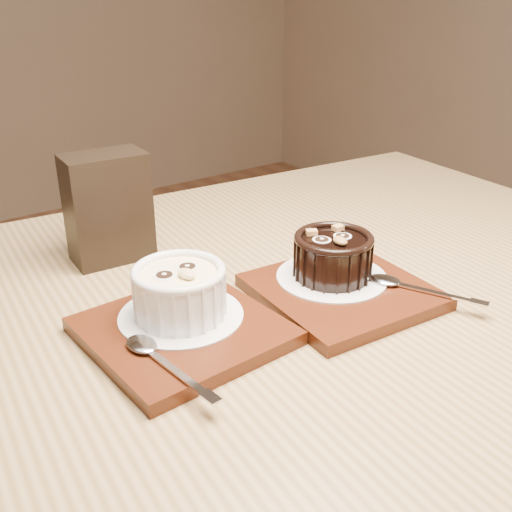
{
  "coord_description": "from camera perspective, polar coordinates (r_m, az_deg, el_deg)",
  "views": [
    {
      "loc": [
        -0.38,
        -0.45,
        1.09
      ],
      "look_at": [
        -0.03,
        0.02,
        0.81
      ],
      "focal_mm": 42.0,
      "sensor_mm": 36.0,
      "label": 1
    }
  ],
  "objects": [
    {
      "name": "table",
      "position": [
        0.73,
        -0.71,
        -10.73
      ],
      "size": [
        1.27,
        0.91,
        0.75
      ],
      "rotation": [
        0.0,
        0.0,
        -0.09
      ],
      "color": "olive",
      "rests_on": "ground"
    },
    {
      "name": "tray_left",
      "position": [
        0.62,
        -7.0,
        -7.12
      ],
      "size": [
        0.19,
        0.19,
        0.01
      ],
      "primitive_type": "cube",
      "rotation": [
        0.0,
        0.0,
        0.05
      ],
      "color": "#491D0C",
      "rests_on": "table"
    },
    {
      "name": "spoon_left",
      "position": [
        0.56,
        -8.9,
        -9.75
      ],
      "size": [
        0.04,
        0.14,
        0.01
      ],
      "primitive_type": null,
      "rotation": [
        0.0,
        0.0,
        0.1
      ],
      "color": "silver",
      "rests_on": "tray_left"
    },
    {
      "name": "tray_right",
      "position": [
        0.7,
        8.17,
        -3.38
      ],
      "size": [
        0.19,
        0.19,
        0.01
      ],
      "primitive_type": "cube",
      "rotation": [
        0.0,
        0.0,
        -0.09
      ],
      "color": "#491D0C",
      "rests_on": "table"
    },
    {
      "name": "doily_right",
      "position": [
        0.71,
        7.22,
        -1.97
      ],
      "size": [
        0.13,
        0.13,
        0.0
      ],
      "primitive_type": "cylinder",
      "color": "white",
      "rests_on": "tray_right"
    },
    {
      "name": "doily_left",
      "position": [
        0.63,
        -7.15,
        -5.61
      ],
      "size": [
        0.13,
        0.13,
        0.0
      ],
      "primitive_type": "cylinder",
      "color": "white",
      "rests_on": "tray_left"
    },
    {
      "name": "ramekin_white",
      "position": [
        0.62,
        -7.3,
        -3.17
      ],
      "size": [
        0.1,
        0.1,
        0.06
      ],
      "rotation": [
        0.0,
        0.0,
        0.1
      ],
      "color": "white",
      "rests_on": "doily_left"
    },
    {
      "name": "condiment_stand",
      "position": [
        0.78,
        -13.91,
        4.47
      ],
      "size": [
        0.1,
        0.07,
        0.14
      ],
      "primitive_type": "cube",
      "rotation": [
        0.0,
        0.0,
        -0.08
      ],
      "color": "black",
      "rests_on": "table"
    },
    {
      "name": "ramekin_dark",
      "position": [
        0.7,
        7.35,
        0.19
      ],
      "size": [
        0.09,
        0.09,
        0.05
      ],
      "rotation": [
        0.0,
        0.0,
        -0.23
      ],
      "color": "black",
      "rests_on": "doily_right"
    },
    {
      "name": "spoon_right",
      "position": [
        0.7,
        14.92,
        -2.85
      ],
      "size": [
        0.08,
        0.13,
        0.01
      ],
      "primitive_type": null,
      "rotation": [
        0.0,
        0.0,
        0.42
      ],
      "color": "silver",
      "rests_on": "tray_right"
    }
  ]
}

